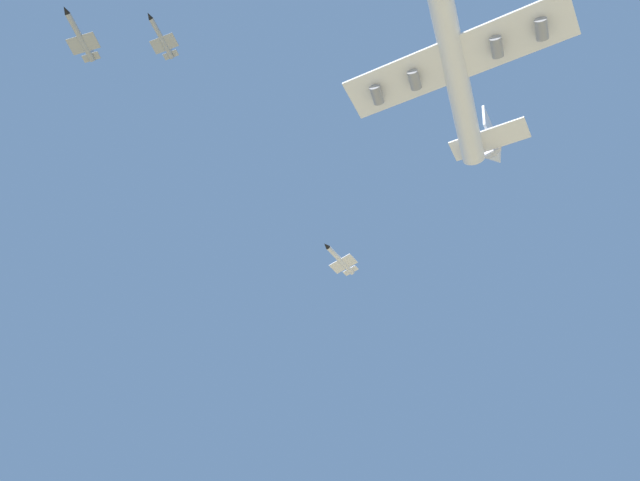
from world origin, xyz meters
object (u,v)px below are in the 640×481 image
carrier_jet (453,56)px  chase_jet_lead (162,39)px  chase_jet_right_wing (340,260)px  chase_jet_left_wing (80,38)px

carrier_jet → chase_jet_lead: 89.34m
carrier_jet → chase_jet_right_wing: size_ratio=5.02×
chase_jet_left_wing → chase_jet_right_wing: bearing=148.9°
carrier_jet → chase_jet_left_wing: carrier_jet is taller
chase_jet_right_wing → chase_jet_left_wing: bearing=-10.1°
chase_jet_lead → chase_jet_right_wing: 87.64m
carrier_jet → chase_jet_lead: chase_jet_lead is taller
chase_jet_left_wing → chase_jet_right_wing: (-94.77, 5.05, -14.54)m
carrier_jet → chase_jet_right_wing: bearing=-126.8°
chase_jet_left_wing → chase_jet_lead: bearing=141.3°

